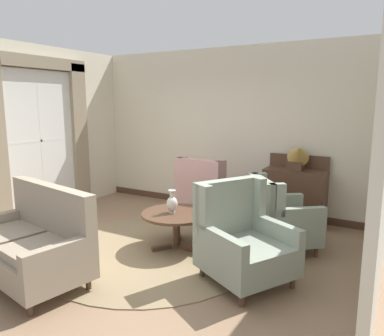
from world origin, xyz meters
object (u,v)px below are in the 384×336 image
porcelain_vase (172,203)px  armchair_beside_settee (278,219)px  settee (32,243)px  armchair_near_window (206,195)px  coffee_table (176,218)px  armchair_back_corner (242,241)px  sideboard (294,193)px  gramophone (298,155)px  side_table (232,213)px

porcelain_vase → armchair_beside_settee: size_ratio=0.28×
settee → armchair_near_window: 2.90m
coffee_table → porcelain_vase: bearing=-143.4°
settee → armchair_beside_settee: settee is taller
armchair_back_corner → coffee_table: bearing=98.9°
coffee_table → sideboard: size_ratio=0.84×
coffee_table → armchair_beside_settee: (1.21, 0.63, 0.02)m
porcelain_vase → sideboard: 2.17m
armchair_near_window → armchair_beside_settee: armchair_near_window is taller
settee → gramophone: gramophone is taller
sideboard → gramophone: (0.05, -0.09, 0.64)m
sideboard → gramophone: gramophone is taller
sideboard → coffee_table: bearing=-122.0°
porcelain_vase → armchair_near_window: 1.30m
armchair_near_window → armchair_back_corner: armchair_back_corner is taller
coffee_table → gramophone: gramophone is taller
armchair_near_window → armchair_beside_settee: bearing=160.2°
side_table → sideboard: bearing=65.9°
coffee_table → side_table: 0.80m
armchair_near_window → armchair_back_corner: size_ratio=0.91×
armchair_near_window → side_table: size_ratio=1.53×
coffee_table → settee: size_ratio=0.56×
armchair_back_corner → settee: bearing=148.7°
coffee_table → armchair_back_corner: bearing=-20.2°
settee → side_table: size_ratio=2.41×
porcelain_vase → gramophone: gramophone is taller
coffee_table → side_table: size_ratio=1.34×
armchair_back_corner → gramophone: (0.05, 2.12, 0.70)m
armchair_back_corner → side_table: armchair_back_corner is taller
coffee_table → side_table: (0.57, 0.56, 0.01)m
coffee_table → porcelain_vase: size_ratio=2.96×
coffee_table → armchair_near_window: armchair_near_window is taller
porcelain_vase → gramophone: bearing=55.1°
armchair_near_window → side_table: armchair_near_window is taller
settee → armchair_beside_settee: bearing=56.5°
coffee_table → armchair_beside_settee: bearing=27.6°
coffee_table → armchair_near_window: size_ratio=0.87×
armchair_near_window → side_table: 1.03m
sideboard → armchair_near_window: bearing=-157.5°
armchair_beside_settee → porcelain_vase: bearing=79.8°
porcelain_vase → gramophone: 2.18m
settee → sideboard: 3.92m
porcelain_vase → settee: (-0.86, -1.53, -0.21)m
armchair_beside_settee → gramophone: 1.29m
armchair_beside_settee → armchair_back_corner: bearing=136.6°
armchair_beside_settee → settee: bearing=97.8°
sideboard → side_table: bearing=-114.1°
settee → gramophone: (2.08, 3.27, 0.73)m
sideboard → porcelain_vase: bearing=-122.5°
sideboard → gramophone: size_ratio=2.15×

